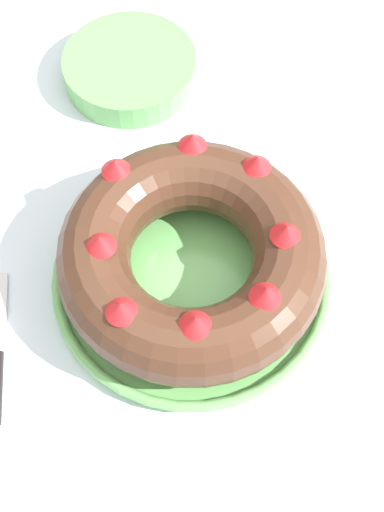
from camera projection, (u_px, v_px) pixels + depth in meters
The scene contains 5 objects.
ground_plane at pixel (192, 460), 1.47m from camera, with size 8.00×8.00×0.00m, color #4C4742.
dining_table at pixel (193, 325), 0.87m from camera, with size 1.37×1.12×0.78m.
serving_dish at pixel (192, 278), 0.79m from camera, with size 0.31×0.31×0.02m.
bundt_cake at pixel (192, 255), 0.74m from camera, with size 0.28×0.28×0.09m.
side_bowl at pixel (130, 69), 0.93m from camera, with size 0.17×0.17×0.04m, color #6BB760.
Camera 1 is at (-0.03, -0.35, 1.48)m, focal length 50.00 mm.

